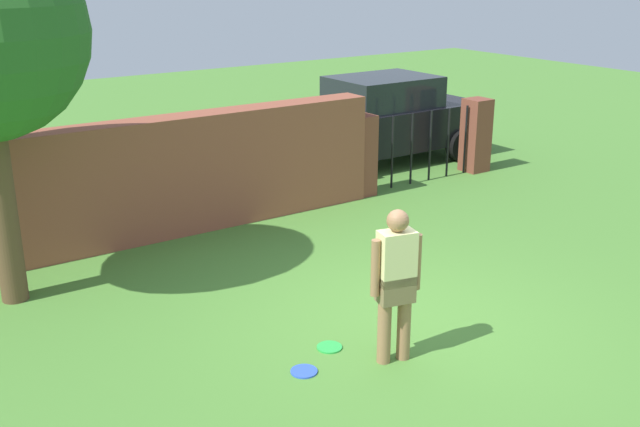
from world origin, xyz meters
TOP-DOWN VIEW (x-y plane):
  - ground_plane at (0.00, 0.00)m, footprint 40.00×40.00m
  - brick_wall at (-1.50, 4.18)m, footprint 7.75×0.50m
  - person at (-0.71, -0.59)m, footprint 0.53×0.30m
  - fence_gate at (3.87, 4.18)m, footprint 3.22×0.44m
  - car at (4.20, 5.72)m, footprint 4.21×1.94m
  - frisbee_green at (-1.11, -0.03)m, footprint 0.27×0.27m
  - frisbee_blue at (-1.60, -0.29)m, footprint 0.27×0.27m

SIDE VIEW (x-z plane):
  - ground_plane at x=0.00m, z-range 0.00..0.00m
  - frisbee_green at x=-1.11m, z-range 0.00..0.02m
  - frisbee_blue at x=-1.60m, z-range 0.00..0.02m
  - fence_gate at x=3.87m, z-range 0.00..1.40m
  - car at x=4.20m, z-range 0.00..1.72m
  - brick_wall at x=-1.50m, z-range 0.00..1.76m
  - person at x=-0.71m, z-range 0.09..1.71m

